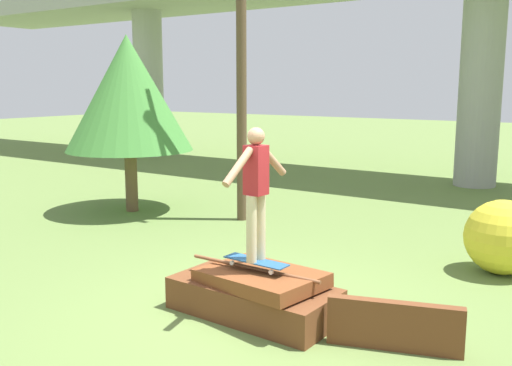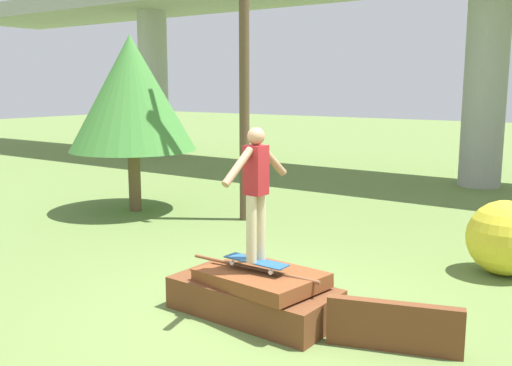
% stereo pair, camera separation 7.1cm
% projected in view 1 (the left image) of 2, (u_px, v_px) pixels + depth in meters
% --- Properties ---
extents(ground_plane, '(80.00, 80.00, 0.00)m').
position_uv_depth(ground_plane, '(253.00, 315.00, 6.77)').
color(ground_plane, olive).
extents(scrap_pile, '(2.03, 1.16, 0.59)m').
position_uv_depth(scrap_pile, '(255.00, 294.00, 6.71)').
color(scrap_pile, brown).
rests_on(scrap_pile, ground_plane).
extents(scrap_plank_loose, '(1.34, 0.53, 0.51)m').
position_uv_depth(scrap_plank_loose, '(394.00, 326.00, 5.83)').
color(scrap_plank_loose, brown).
rests_on(scrap_plank_loose, ground_plane).
extents(skateboard, '(0.82, 0.27, 0.09)m').
position_uv_depth(skateboard, '(256.00, 261.00, 6.61)').
color(skateboard, '#23517F').
rests_on(skateboard, scrap_pile).
extents(skater, '(0.23, 1.13, 1.54)m').
position_uv_depth(skater, '(256.00, 185.00, 6.46)').
color(skater, '#C6B78E').
rests_on(skater, skateboard).
extents(utility_pole, '(1.30, 0.20, 6.69)m').
position_uv_depth(utility_pole, '(241.00, 44.00, 10.99)').
color(utility_pole, brown).
rests_on(utility_pole, ground_plane).
extents(tree_behind_left, '(2.68, 2.68, 3.74)m').
position_uv_depth(tree_behind_left, '(128.00, 94.00, 11.96)').
color(tree_behind_left, brown).
rests_on(tree_behind_left, ground_plane).
extents(bush_yellow_flowering, '(1.08, 1.08, 1.08)m').
position_uv_depth(bush_yellow_flowering, '(503.00, 237.00, 8.17)').
color(bush_yellow_flowering, gold).
rests_on(bush_yellow_flowering, ground_plane).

